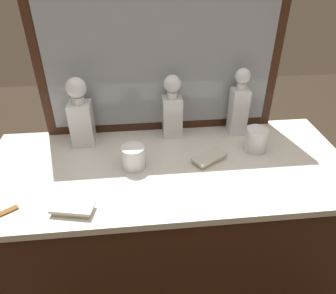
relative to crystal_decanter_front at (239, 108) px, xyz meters
The scene contains 9 objects.
dresser 0.66m from the crystal_decanter_front, 146.66° to the right, with size 1.39×0.60×0.85m.
dresser_mirror 0.40m from the crystal_decanter_front, 168.31° to the left, with size 0.99×0.03×0.69m.
crystal_decanter_front is the anchor object (origin of this frame).
crystal_decanter_rear 0.65m from the crystal_decanter_front, behind, with size 0.09×0.09×0.29m.
crystal_decanter_far_left 0.28m from the crystal_decanter_front, behind, with size 0.08×0.08×0.27m.
crystal_tumbler_right 0.50m from the crystal_decanter_front, 155.04° to the right, with size 0.09×0.09×0.09m.
crystal_tumbler_far_right 0.17m from the crystal_decanter_front, 76.10° to the right, with size 0.09×0.09×0.10m.
silver_brush_right 0.78m from the crystal_decanter_front, 146.45° to the right, with size 0.14×0.09×0.02m.
silver_brush_center 0.28m from the crystal_decanter_front, 128.55° to the right, with size 0.15×0.12×0.02m.
Camera 1 is at (-0.10, -0.97, 1.57)m, focal length 34.22 mm.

